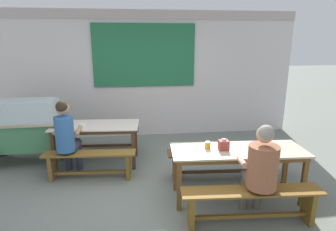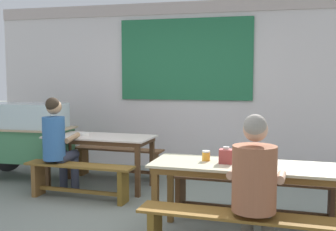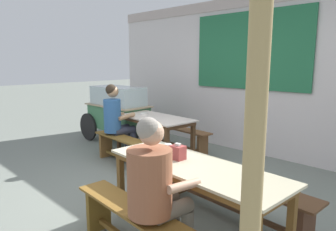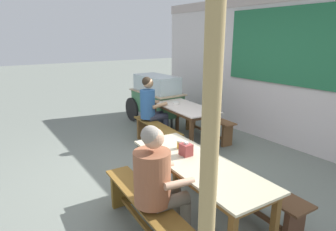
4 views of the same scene
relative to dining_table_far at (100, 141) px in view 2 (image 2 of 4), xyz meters
name	(u,v)px [view 2 (image 2 of 4)]	position (x,y,z in m)	size (l,w,h in m)	color
ground_plane	(141,220)	(0.94, -1.14, -0.66)	(40.00, 40.00, 0.00)	slate
backdrop_wall	(186,82)	(0.94, 1.54, 0.83)	(6.90, 0.23, 2.82)	silver
dining_table_far	(100,141)	(0.00, 0.00, 0.00)	(1.55, 0.79, 0.74)	beige
dining_table_near	(248,172)	(2.09, -1.42, 0.00)	(1.87, 0.75, 0.74)	#C0B697
bench_far_back	(118,158)	(0.04, 0.60, -0.36)	(1.46, 0.37, 0.45)	brown
bench_far_front	(79,176)	(-0.04, -0.60, -0.35)	(1.47, 0.37, 0.45)	brown
bench_near_back	(252,192)	(2.12, -0.82, -0.35)	(1.88, 0.43, 0.45)	brown
food_cart	(25,134)	(-1.33, 0.20, 0.03)	(1.76, 0.75, 1.16)	#428154
person_left_back_turned	(57,141)	(-0.39, -0.49, 0.07)	(0.41, 0.56, 1.30)	#313546
person_near_front	(255,181)	(2.16, -1.96, 0.07)	(0.49, 0.56, 1.27)	#6B6356
tissue_box	(226,156)	(1.88, -1.41, 0.15)	(0.13, 0.11, 0.16)	#933836
condiment_jar	(206,156)	(1.68, -1.34, 0.13)	(0.08, 0.08, 0.10)	orange
soup_bowl	(85,134)	(-0.22, -0.02, 0.10)	(0.13, 0.13, 0.04)	silver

